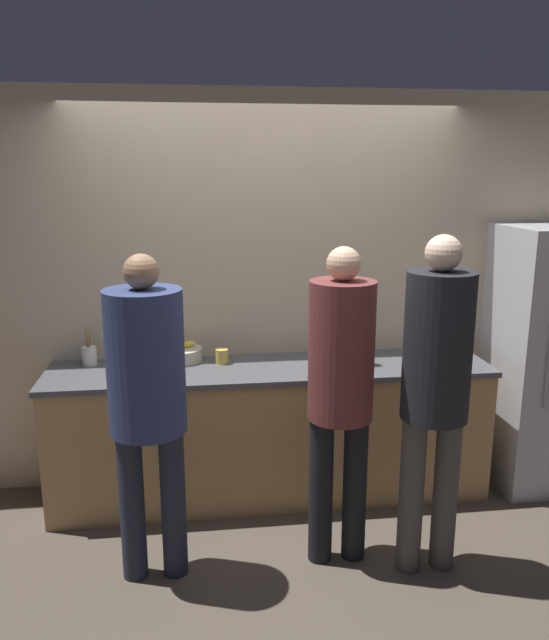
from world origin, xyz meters
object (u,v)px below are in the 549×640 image
object	(u,v)px
utensil_crock	(89,355)
fruit_bowl	(180,354)
bottle_amber	(367,350)
cup_yellow	(222,356)
bottle_green	(338,348)
bottle_clear	(344,358)
person_left	(147,388)
person_right	(436,379)
person_center	(341,381)

from	to	relation	value
utensil_crock	fruit_bowl	bearing A→B (deg)	1.98
bottle_amber	cup_yellow	distance (m)	0.93
fruit_bowl	cup_yellow	world-z (taller)	fruit_bowl
bottle_green	cup_yellow	world-z (taller)	bottle_green
fruit_bowl	bottle_clear	xyz separation A→B (m)	(1.01, -0.35, 0.04)
bottle_amber	bottle_clear	bearing A→B (deg)	-148.78
person_left	cup_yellow	size ratio (longest dim) A/B	18.07
bottle_green	bottle_clear	size ratio (longest dim) A/B	0.98
person_right	bottle_clear	xyz separation A→B (m)	(-0.29, 0.74, -0.11)
bottle_green	bottle_clear	bearing A→B (deg)	-94.14
bottle_clear	bottle_amber	bearing A→B (deg)	31.22
fruit_bowl	cup_yellow	distance (m)	0.28
person_right	bottle_amber	bearing A→B (deg)	98.16
person_left	bottle_amber	xyz separation A→B (m)	(1.32, 0.72, -0.06)
person_left	person_center	bearing A→B (deg)	1.26
person_center	bottle_green	bearing A→B (deg)	77.74
fruit_bowl	bottle_green	world-z (taller)	bottle_green
person_left	bottle_amber	bearing A→B (deg)	28.70
bottle_amber	cup_yellow	size ratio (longest dim) A/B	2.59
person_center	bottle_green	world-z (taller)	person_center
person_left	person_center	xyz separation A→B (m)	(0.99, 0.02, -0.02)
utensil_crock	bottle_amber	world-z (taller)	bottle_amber
utensil_crock	bottle_clear	bearing A→B (deg)	-11.63
person_left	bottle_green	world-z (taller)	person_left
fruit_bowl	bottle_clear	world-z (taller)	bottle_clear
person_left	person_right	bearing A→B (deg)	-4.70
person_center	person_right	size ratio (longest dim) A/B	0.96
person_right	fruit_bowl	world-z (taller)	person_right
person_left	bottle_clear	distance (m)	1.31
person_center	utensil_crock	world-z (taller)	person_center
fruit_bowl	bottle_amber	size ratio (longest dim) A/B	1.15
person_center	bottle_amber	world-z (taller)	person_center
person_center	utensil_crock	xyz separation A→B (m)	(-1.42, 0.92, -0.08)
utensil_crock	bottle_green	distance (m)	1.60
fruit_bowl	bottle_clear	distance (m)	1.07
cup_yellow	bottle_green	bearing A→B (deg)	-0.96
utensil_crock	cup_yellow	world-z (taller)	utensil_crock
person_left	bottle_green	bearing A→B (deg)	36.35
person_center	cup_yellow	size ratio (longest dim) A/B	18.25
utensil_crock	person_left	bearing A→B (deg)	-65.50
person_left	person_right	distance (m)	1.45
bottle_amber	bottle_green	distance (m)	0.21
person_right	cup_yellow	world-z (taller)	person_right
person_left	person_right	world-z (taller)	person_right
utensil_crock	cup_yellow	size ratio (longest dim) A/B	2.52
person_center	person_right	distance (m)	0.48
person_left	utensil_crock	size ratio (longest dim) A/B	7.17
person_right	bottle_amber	xyz separation A→B (m)	(-0.12, 0.84, -0.09)
person_right	utensil_crock	size ratio (longest dim) A/B	7.52
bottle_amber	cup_yellow	world-z (taller)	bottle_amber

